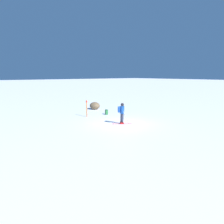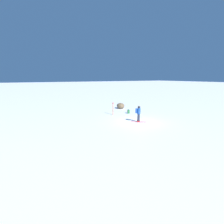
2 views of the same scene
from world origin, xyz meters
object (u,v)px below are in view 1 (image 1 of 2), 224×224
Objects in this scene: trail_marker at (87,108)px; spare_backpack at (107,112)px; exposed_boulder_0 at (95,106)px; skier at (122,112)px.

spare_backpack is at bearing -95.64° from trail_marker.
trail_marker is (-3.28, 3.17, 0.48)m from exposed_boulder_0.
spare_backpack is at bearing 164.43° from exposed_boulder_0.
skier reaches higher than trail_marker.
skier is 1.10× the size of trail_marker.
trail_marker is at bearing 135.98° from exposed_boulder_0.
trail_marker is at bearing -77.15° from spare_backpack.
exposed_boulder_0 is at bearing -44.02° from trail_marker.
spare_backpack is 2.30m from trail_marker.
exposed_boulder_0 is 4.59m from trail_marker.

